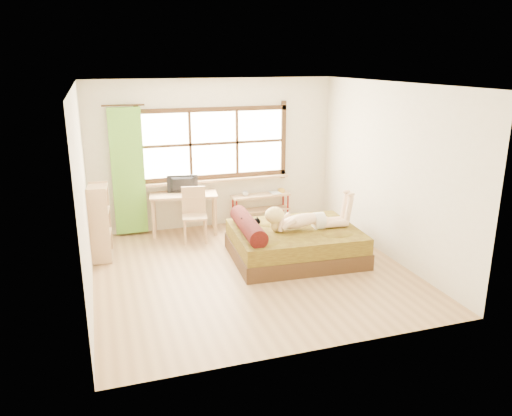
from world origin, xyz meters
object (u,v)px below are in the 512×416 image
object	(u,v)px
bed	(292,242)
chair	(194,211)
kitten	(249,224)
desk	(184,199)
bookshelf	(100,222)
pipe_shelf	(261,202)
woman	(306,211)

from	to	relation	value
bed	chair	xyz separation A→B (m)	(-1.28, 1.33, 0.25)
kitten	desk	size ratio (longest dim) A/B	0.24
bed	bookshelf	xyz separation A→B (m)	(-2.84, 0.89, 0.34)
bed	pipe_shelf	size ratio (longest dim) A/B	1.78
desk	pipe_shelf	world-z (taller)	desk
woman	pipe_shelf	distance (m)	1.91
chair	pipe_shelf	distance (m)	1.47
kitten	bookshelf	size ratio (longest dim) A/B	0.25
kitten	pipe_shelf	size ratio (longest dim) A/B	0.26
woman	pipe_shelf	world-z (taller)	woman
bed	pipe_shelf	bearing A→B (deg)	90.15
bookshelf	desk	bearing A→B (deg)	34.12
kitten	desk	world-z (taller)	desk
bed	desk	distance (m)	2.23
chair	pipe_shelf	world-z (taller)	chair
woman	pipe_shelf	bearing A→B (deg)	96.29
bed	bookshelf	distance (m)	2.99
woman	desk	xyz separation A→B (m)	(-1.59, 1.75, -0.14)
bookshelf	woman	bearing A→B (deg)	-12.50
bed	kitten	xyz separation A→B (m)	(-0.67, 0.10, 0.34)
desk	bookshelf	bearing A→B (deg)	-141.89
bookshelf	bed	bearing A→B (deg)	-12.67
woman	kitten	distance (m)	0.90
kitten	chair	xyz separation A→B (m)	(-0.61, 1.24, -0.09)
desk	bed	bearing A→B (deg)	-41.87
desk	bookshelf	distance (m)	1.65
woman	chair	world-z (taller)	woman
desk	pipe_shelf	size ratio (longest dim) A/B	1.09
bed	bookshelf	bearing A→B (deg)	165.75
kitten	bookshelf	xyz separation A→B (m)	(-2.16, 0.80, -0.00)
woman	desk	bearing A→B (deg)	135.45
bed	kitten	bearing A→B (deg)	174.98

